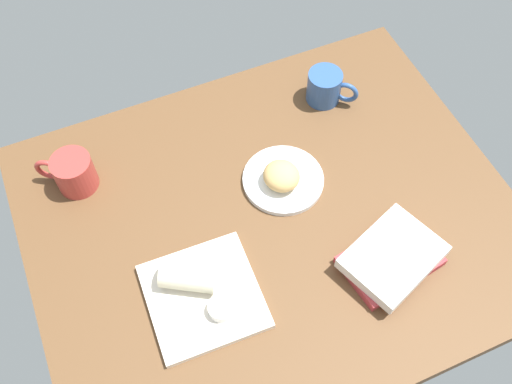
# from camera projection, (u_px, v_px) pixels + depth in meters

# --- Properties ---
(dining_table) EXTENTS (1.10, 0.90, 0.04)m
(dining_table) POSITION_uv_depth(u_px,v_px,m) (273.00, 222.00, 1.36)
(dining_table) COLOR brown
(dining_table) RESTS_ON ground
(round_plate) EXTENTS (0.19, 0.19, 0.01)m
(round_plate) POSITION_uv_depth(u_px,v_px,m) (283.00, 180.00, 1.39)
(round_plate) COLOR white
(round_plate) RESTS_ON dining_table
(scone_pastry) EXTENTS (0.11, 0.11, 0.06)m
(scone_pastry) POSITION_uv_depth(u_px,v_px,m) (282.00, 176.00, 1.35)
(scone_pastry) COLOR tan
(scone_pastry) RESTS_ON round_plate
(square_plate) EXTENTS (0.24, 0.24, 0.02)m
(square_plate) POSITION_uv_depth(u_px,v_px,m) (204.00, 296.00, 1.23)
(square_plate) COLOR silver
(square_plate) RESTS_ON dining_table
(sauce_cup) EXTENTS (0.05, 0.05, 0.02)m
(sauce_cup) POSITION_uv_depth(u_px,v_px,m) (221.00, 308.00, 1.20)
(sauce_cup) COLOR silver
(sauce_cup) RESTS_ON square_plate
(breakfast_wrap) EXTENTS (0.13, 0.11, 0.06)m
(breakfast_wrap) POSITION_uv_depth(u_px,v_px,m) (188.00, 277.00, 1.22)
(breakfast_wrap) COLOR beige
(breakfast_wrap) RESTS_ON square_plate
(book_stack) EXTENTS (0.24, 0.21, 0.05)m
(book_stack) POSITION_uv_depth(u_px,v_px,m) (392.00, 258.00, 1.26)
(book_stack) COLOR #A53338
(book_stack) RESTS_ON dining_table
(coffee_mug) EXTENTS (0.11, 0.11, 0.09)m
(coffee_mug) POSITION_uv_depth(u_px,v_px,m) (326.00, 87.00, 1.50)
(coffee_mug) COLOR #2D518C
(coffee_mug) RESTS_ON dining_table
(second_mug) EXTENTS (0.13, 0.10, 0.09)m
(second_mug) POSITION_uv_depth(u_px,v_px,m) (73.00, 172.00, 1.35)
(second_mug) COLOR #B23833
(second_mug) RESTS_ON dining_table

